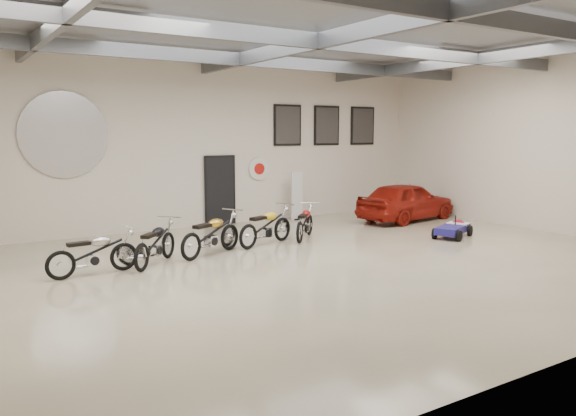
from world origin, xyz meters
TOP-DOWN VIEW (x-y plane):
  - floor at (0.00, 0.00)m, footprint 16.00×12.00m
  - ceiling at (0.00, 0.00)m, footprint 16.00×12.00m
  - back_wall at (0.00, 6.00)m, footprint 16.00×0.02m
  - right_wall at (8.00, 0.00)m, footprint 0.02×12.00m
  - ceiling_beams at (0.00, 0.00)m, footprint 15.80×11.80m
  - door at (0.50, 5.95)m, footprint 0.92×0.08m
  - logo_plaque at (-4.00, 5.95)m, footprint 2.30×0.06m
  - poster_left at (3.00, 5.96)m, footprint 1.05×0.08m
  - poster_mid at (4.60, 5.96)m, footprint 1.05×0.08m
  - poster_right at (6.20, 5.96)m, footprint 1.05×0.08m
  - oil_sign at (1.90, 5.95)m, footprint 0.72×0.10m
  - banner_stand at (3.08, 5.50)m, footprint 0.48×0.24m
  - motorcycle_silver at (-4.40, 1.61)m, footprint 1.86×0.73m
  - motorcycle_black at (-3.03, 1.83)m, footprint 1.72×1.73m
  - motorcycle_gold at (-1.60, 2.04)m, footprint 2.05×1.39m
  - motorcycle_yellow at (0.08, 2.39)m, footprint 2.04×1.24m
  - motorcycle_red at (1.39, 2.55)m, footprint 1.67×1.63m
  - go_kart at (5.08, 0.61)m, footprint 1.83×1.34m
  - vintage_car at (6.00, 3.44)m, footprint 2.06×3.91m

SIDE VIEW (x-z plane):
  - floor at x=0.00m, z-range -0.01..0.01m
  - go_kart at x=5.08m, z-range 0.00..0.61m
  - motorcycle_red at x=1.39m, z-range 0.00..0.93m
  - motorcycle_silver at x=-4.40m, z-range 0.00..0.95m
  - motorcycle_black at x=-3.03m, z-range 0.00..0.97m
  - motorcycle_yellow at x=0.08m, z-range 0.00..1.01m
  - motorcycle_gold at x=-1.60m, z-range 0.00..1.03m
  - vintage_car at x=6.00m, z-range 0.00..1.27m
  - banner_stand at x=3.08m, z-range 0.00..1.68m
  - door at x=0.50m, z-range 0.00..2.10m
  - oil_sign at x=1.90m, z-range 1.34..2.06m
  - back_wall at x=0.00m, z-range 0.00..5.00m
  - right_wall at x=8.00m, z-range 0.00..5.00m
  - logo_plaque at x=-4.00m, z-range 2.22..3.38m
  - poster_left at x=3.00m, z-range 2.42..3.78m
  - poster_mid at x=4.60m, z-range 2.42..3.78m
  - poster_right at x=6.20m, z-range 2.42..3.78m
  - ceiling_beams at x=0.00m, z-range 4.59..4.91m
  - ceiling at x=0.00m, z-range 5.00..5.00m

